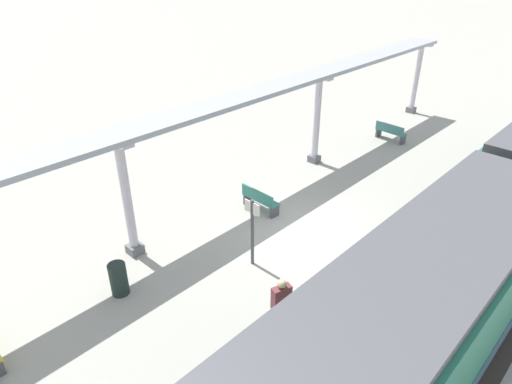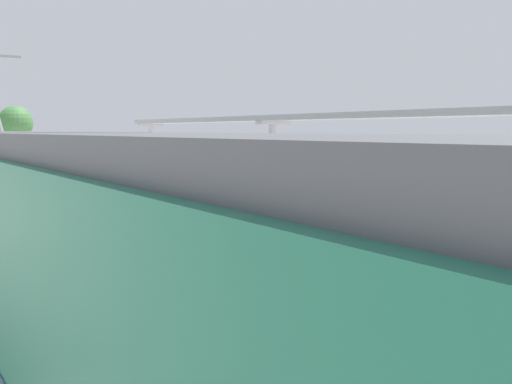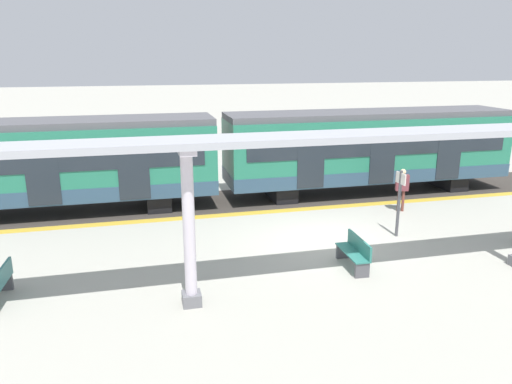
% 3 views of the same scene
% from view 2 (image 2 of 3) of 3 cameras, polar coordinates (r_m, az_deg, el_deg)
% --- Properties ---
extents(ground_plane, '(176.00, 176.00, 0.00)m').
position_cam_2_polar(ground_plane, '(13.06, 1.94, -9.44)').
color(ground_plane, '#A7A599').
extents(tactile_edge_strip, '(0.43, 35.04, 0.01)m').
position_cam_2_polar(tactile_edge_strip, '(11.50, -12.02, -11.73)').
color(tactile_edge_strip, gold).
rests_on(tactile_edge_strip, ground).
extents(trackbed, '(3.20, 47.04, 0.01)m').
position_cam_2_polar(trackbed, '(11.00, -21.05, -12.86)').
color(trackbed, '#38332D').
rests_on(trackbed, ground).
extents(canopy_pillar_third, '(1.10, 0.44, 3.80)m').
position_cam_2_polar(canopy_pillar_third, '(18.10, 1.68, 1.14)').
color(canopy_pillar_third, slate).
rests_on(canopy_pillar_third, ground).
extents(canopy_pillar_fourth, '(1.10, 0.44, 3.80)m').
position_cam_2_polar(canopy_pillar_fourth, '(26.29, -10.33, 2.60)').
color(canopy_pillar_fourth, slate).
rests_on(canopy_pillar_fourth, ground).
extents(canopy_beam, '(1.20, 28.43, 0.16)m').
position_cam_2_polar(canopy_beam, '(14.66, 11.91, 7.48)').
color(canopy_beam, '#A8AAB2').
rests_on(canopy_beam, canopy_pillar_nearest).
extents(bench_near_end, '(1.51, 0.49, 0.86)m').
position_cam_2_polar(bench_near_end, '(21.83, -7.86, -1.98)').
color(bench_near_end, gold).
rests_on(bench_near_end, ground).
extents(bench_far_end, '(1.51, 0.48, 0.86)m').
position_cam_2_polar(bench_far_end, '(14.18, 8.83, -6.41)').
color(bench_far_end, '#2B756A').
rests_on(bench_far_end, ground).
extents(trash_bin, '(0.48, 0.48, 0.97)m').
position_cam_2_polar(trash_bin, '(18.68, -3.87, -3.18)').
color(trash_bin, '#212E2A').
rests_on(trash_bin, ground).
extents(platform_info_sign, '(0.56, 0.10, 2.20)m').
position_cam_2_polar(platform_info_sign, '(14.76, -3.00, -2.36)').
color(platform_info_sign, '#4C4C51').
rests_on(platform_info_sign, ground).
extents(passenger_waiting_near_edge, '(0.34, 0.52, 1.64)m').
position_cam_2_polar(passenger_waiting_near_edge, '(15.12, -13.73, -3.48)').
color(passenger_waiting_near_edge, brown).
rests_on(passenger_waiting_near_edge, ground).
extents(tree_right_background, '(3.02, 3.02, 5.69)m').
position_cam_2_polar(tree_right_background, '(55.88, -22.77, 6.34)').
color(tree_right_background, brown).
rests_on(tree_right_background, ground).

